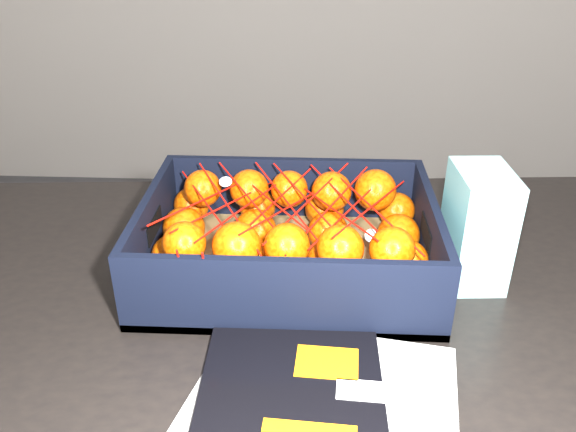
{
  "coord_description": "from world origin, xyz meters",
  "views": [
    {
      "loc": [
        -0.11,
        -0.91,
        1.26
      ],
      "look_at": [
        -0.15,
        -0.17,
        0.86
      ],
      "focal_mm": 36.84,
      "sensor_mm": 36.0,
      "label": 1
    }
  ],
  "objects_px": {
    "magazine_stack": "(308,420)",
    "produce_crate": "(289,249)",
    "retail_carton": "(477,226)",
    "table": "(302,350)"
  },
  "relations": [
    {
      "from": "table",
      "to": "magazine_stack",
      "type": "xyz_separation_m",
      "value": [
        0.01,
        -0.23,
        0.11
      ]
    },
    {
      "from": "magazine_stack",
      "to": "retail_carton",
      "type": "height_order",
      "value": "retail_carton"
    },
    {
      "from": "magazine_stack",
      "to": "produce_crate",
      "type": "height_order",
      "value": "produce_crate"
    },
    {
      "from": "table",
      "to": "retail_carton",
      "type": "distance_m",
      "value": 0.32
    },
    {
      "from": "table",
      "to": "produce_crate",
      "type": "xyz_separation_m",
      "value": [
        -0.02,
        0.07,
        0.13
      ]
    },
    {
      "from": "magazine_stack",
      "to": "produce_crate",
      "type": "distance_m",
      "value": 0.31
    },
    {
      "from": "produce_crate",
      "to": "retail_carton",
      "type": "relative_size",
      "value": 2.5
    },
    {
      "from": "retail_carton",
      "to": "produce_crate",
      "type": "bearing_deg",
      "value": 175.21
    },
    {
      "from": "magazine_stack",
      "to": "produce_crate",
      "type": "relative_size",
      "value": 0.82
    },
    {
      "from": "produce_crate",
      "to": "retail_carton",
      "type": "distance_m",
      "value": 0.28
    }
  ]
}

